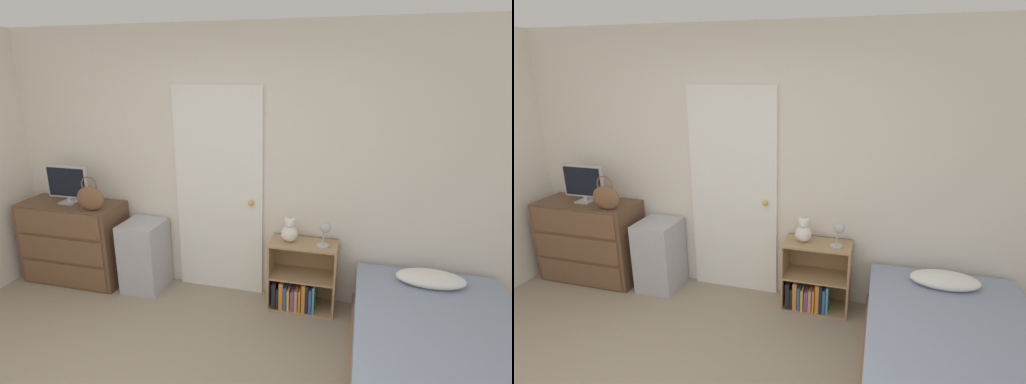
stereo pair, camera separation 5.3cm
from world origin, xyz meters
The scene contains 10 objects.
wall_back centered at (0.00, 2.32, 1.27)m, with size 10.00×0.06×2.55m.
door_closed centered at (-0.05, 2.27, 1.01)m, with size 0.86×0.09×2.02m.
dresser centered at (-1.59, 2.05, 0.43)m, with size 1.05×0.45×0.85m.
tv centered at (-1.60, 2.06, 1.05)m, with size 0.46×0.16×0.38m.
handbag centered at (-1.23, 1.91, 0.97)m, with size 0.29×0.10×0.34m.
storage_bin centered at (-0.79, 2.07, 0.35)m, with size 0.38×0.41×0.71m.
bookshelf centered at (0.77, 2.11, 0.24)m, with size 0.61×0.32×0.65m.
teddy_bear centered at (0.67, 2.11, 0.75)m, with size 0.15×0.15×0.23m.
desk_lamp centered at (0.99, 2.07, 0.81)m, with size 0.12×0.12×0.23m.
bed centered at (1.86, 1.29, 0.23)m, with size 1.21×1.98×0.57m.
Camera 1 is at (1.22, -1.19, 2.13)m, focal length 28.00 mm.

